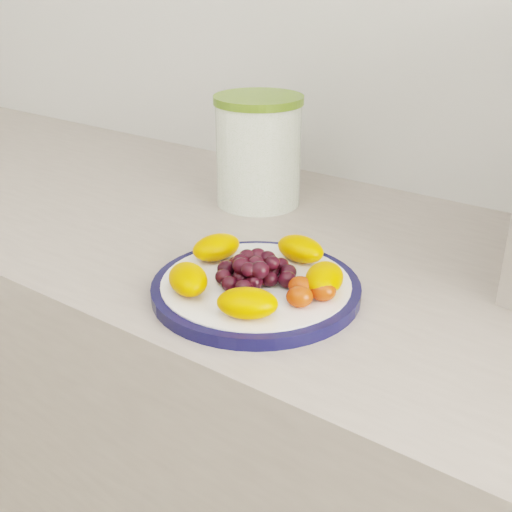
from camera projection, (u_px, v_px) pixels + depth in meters
The scene contains 5 objects.
plate_rim at pixel (256, 289), 0.76m from camera, with size 0.25×0.25×0.01m, color #0D0F36.
plate_face at pixel (256, 288), 0.76m from camera, with size 0.22×0.22×0.02m, color white.
canister at pixel (258, 155), 1.01m from camera, with size 0.13×0.13×0.16m, color #426C1A.
canister_lid at pixel (259, 100), 0.98m from camera, with size 0.14×0.14×0.01m, color #587823.
fruit_plate at pixel (259, 271), 0.74m from camera, with size 0.21×0.21×0.03m.
Camera 1 is at (0.28, 0.51, 1.26)m, focal length 45.00 mm.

